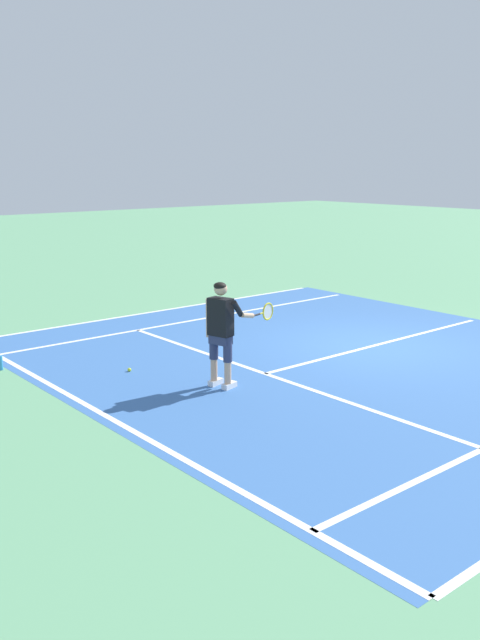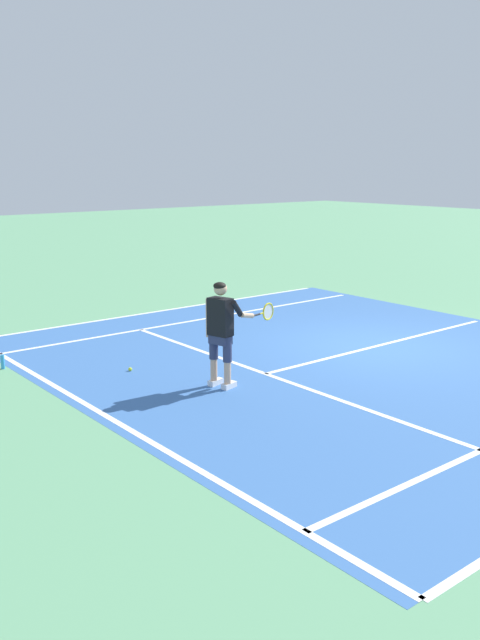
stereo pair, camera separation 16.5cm
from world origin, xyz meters
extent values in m
plane|color=#609E70|center=(0.00, 0.00, 0.00)|extent=(80.00, 80.00, 0.00)
cube|color=#3866A8|center=(0.00, -1.20, 0.00)|extent=(10.98, 9.88, 0.00)
cube|color=white|center=(0.00, -5.95, 0.00)|extent=(10.98, 0.10, 0.01)
cube|color=white|center=(0.00, -2.86, 0.00)|extent=(8.23, 0.10, 0.01)
cube|color=white|center=(0.00, 0.34, 0.00)|extent=(0.10, 6.40, 0.01)
cube|color=white|center=(-4.12, -1.20, 0.00)|extent=(0.10, 9.48, 0.01)
cube|color=white|center=(-5.49, -1.20, 0.00)|extent=(0.10, 9.48, 0.01)
cube|color=white|center=(-0.07, -3.88, 0.04)|extent=(0.17, 0.30, 0.09)
cube|color=white|center=(0.20, -3.81, 0.04)|extent=(0.17, 0.30, 0.09)
cylinder|color=tan|center=(-0.06, -3.92, 0.27)|extent=(0.11, 0.11, 0.36)
cylinder|color=#2D3351|center=(-0.06, -3.92, 0.66)|extent=(0.14, 0.14, 0.41)
cylinder|color=tan|center=(0.21, -3.85, 0.27)|extent=(0.11, 0.11, 0.36)
cylinder|color=#2D3351|center=(0.21, -3.85, 0.66)|extent=(0.14, 0.14, 0.41)
cube|color=#2D3351|center=(0.07, -3.89, 0.82)|extent=(0.38, 0.27, 0.20)
cube|color=black|center=(0.07, -3.89, 1.16)|extent=(0.42, 0.30, 0.60)
cylinder|color=tan|center=(-0.16, -3.94, 1.11)|extent=(0.09, 0.09, 0.62)
cylinder|color=black|center=(0.31, -3.74, 1.31)|extent=(0.15, 0.28, 0.29)
cylinder|color=tan|center=(0.30, -3.52, 1.17)|extent=(0.15, 0.30, 0.14)
sphere|color=tan|center=(0.07, -3.88, 1.60)|extent=(0.21, 0.21, 0.21)
ellipsoid|color=black|center=(0.07, -3.89, 1.66)|extent=(0.24, 0.24, 0.12)
cylinder|color=#232326|center=(0.26, -3.30, 1.14)|extent=(0.08, 0.20, 0.03)
cylinder|color=yellow|center=(0.23, -3.16, 1.14)|extent=(0.05, 0.10, 0.02)
torus|color=yellow|center=(0.18, -2.98, 1.14)|extent=(0.09, 0.29, 0.30)
cylinder|color=silver|center=(0.18, -2.98, 1.14)|extent=(0.06, 0.24, 0.25)
sphere|color=#CCE02D|center=(-1.61, -4.58, 0.03)|extent=(0.07, 0.07, 0.07)
cylinder|color=#3393D6|center=(-3.13, -6.24, 0.13)|extent=(0.07, 0.07, 0.26)
camera|label=1|loc=(8.28, -10.35, 3.49)|focal=38.26mm
camera|label=2|loc=(8.38, -10.22, 3.49)|focal=38.26mm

